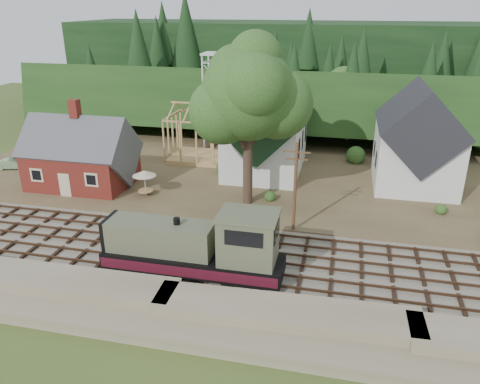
% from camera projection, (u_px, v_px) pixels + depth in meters
% --- Properties ---
extents(ground, '(140.00, 140.00, 0.00)m').
position_uv_depth(ground, '(196.00, 253.00, 36.75)').
color(ground, '#384C1E').
rests_on(ground, ground).
extents(embankment, '(64.00, 5.00, 1.60)m').
position_uv_depth(embankment, '(154.00, 319.00, 29.08)').
color(embankment, '#7F7259').
rests_on(embankment, ground).
extents(railroad_bed, '(64.00, 11.00, 0.16)m').
position_uv_depth(railroad_bed, '(196.00, 252.00, 36.72)').
color(railroad_bed, '#726B5B').
rests_on(railroad_bed, ground).
extents(village_flat, '(64.00, 26.00, 0.30)m').
position_uv_depth(village_flat, '(245.00, 175.00, 52.94)').
color(village_flat, brown).
rests_on(village_flat, ground).
extents(hillside, '(70.00, 28.96, 12.74)m').
position_uv_depth(hillside, '(277.00, 126.00, 74.67)').
color(hillside, '#1E3F19').
rests_on(hillside, ground).
extents(ridge, '(80.00, 20.00, 12.00)m').
position_uv_depth(ridge, '(290.00, 106.00, 89.11)').
color(ridge, black).
rests_on(ridge, ground).
extents(depot, '(10.80, 7.41, 9.00)m').
position_uv_depth(depot, '(81.00, 158.00, 48.78)').
color(depot, maroon).
rests_on(depot, village_flat).
extents(church, '(8.40, 15.17, 13.00)m').
position_uv_depth(church, '(266.00, 129.00, 52.15)').
color(church, silver).
rests_on(church, village_flat).
extents(farmhouse, '(8.40, 10.80, 10.60)m').
position_uv_depth(farmhouse, '(417.00, 142.00, 48.34)').
color(farmhouse, silver).
rests_on(farmhouse, village_flat).
extents(timber_frame, '(8.20, 6.20, 6.99)m').
position_uv_depth(timber_frame, '(204.00, 136.00, 56.62)').
color(timber_frame, tan).
rests_on(timber_frame, village_flat).
extents(lattice_tower, '(3.20, 3.20, 12.12)m').
position_uv_depth(lattice_tower, '(216.00, 72.00, 59.49)').
color(lattice_tower, silver).
rests_on(lattice_tower, village_flat).
extents(big_tree, '(10.90, 8.40, 14.70)m').
position_uv_depth(big_tree, '(250.00, 100.00, 41.55)').
color(big_tree, '#38281E').
rests_on(big_tree, village_flat).
extents(telegraph_pole_near, '(2.20, 0.28, 8.00)m').
position_uv_depth(telegraph_pole_near, '(295.00, 186.00, 38.40)').
color(telegraph_pole_near, '#4C331E').
rests_on(telegraph_pole_near, ground).
extents(locomotive, '(12.78, 3.19, 5.09)m').
position_uv_depth(locomotive, '(199.00, 248.00, 32.94)').
color(locomotive, black).
rests_on(locomotive, railroad_bed).
extents(car_blue, '(2.95, 3.26, 1.07)m').
position_uv_depth(car_blue, '(105.00, 187.00, 47.48)').
color(car_blue, '#60A1CF').
rests_on(car_blue, village_flat).
extents(car_green, '(3.81, 2.24, 1.19)m').
position_uv_depth(car_green, '(12.00, 164.00, 54.24)').
color(car_green, '#7EA975').
rests_on(car_green, village_flat).
extents(patio_set, '(2.34, 2.34, 2.61)m').
position_uv_depth(patio_set, '(144.00, 174.00, 46.18)').
color(patio_set, silver).
rests_on(patio_set, village_flat).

